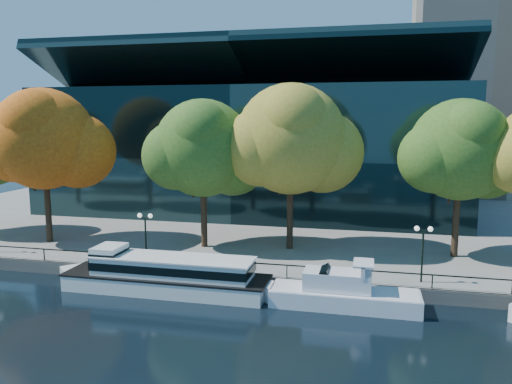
% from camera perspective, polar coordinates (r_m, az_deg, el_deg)
% --- Properties ---
extents(ground, '(160.00, 160.00, 0.00)m').
position_cam_1_polar(ground, '(35.25, -5.61, -12.33)').
color(ground, black).
rests_on(ground, ground).
extents(promenade, '(90.00, 67.08, 1.00)m').
position_cam_1_polar(promenade, '(69.45, 3.99, -1.52)').
color(promenade, slate).
rests_on(promenade, ground).
extents(railing, '(88.20, 0.08, 0.99)m').
position_cam_1_polar(railing, '(37.57, -4.06, -7.87)').
color(railing, black).
rests_on(railing, promenade).
extents(convention_building, '(50.00, 24.57, 21.43)m').
position_cam_1_polar(convention_building, '(64.79, -0.09, 4.92)').
color(convention_building, black).
rests_on(convention_building, ground).
extents(tour_boat, '(16.47, 3.67, 3.13)m').
position_cam_1_polar(tour_boat, '(37.34, -10.81, -9.08)').
color(tour_boat, silver).
rests_on(tour_boat, ground).
extents(cruiser_near, '(10.90, 2.81, 3.16)m').
position_cam_1_polar(cruiser_near, '(34.33, 9.35, -11.23)').
color(cruiser_near, silver).
rests_on(cruiser_near, ground).
extents(tree_1, '(11.58, 9.49, 14.23)m').
position_cam_1_polar(tree_1, '(49.56, -22.95, 5.37)').
color(tree_1, black).
rests_on(tree_1, promenade).
extents(tree_2, '(10.76, 8.82, 13.18)m').
position_cam_1_polar(tree_2, '(44.10, -5.88, 4.77)').
color(tree_2, black).
rests_on(tree_2, promenade).
extents(tree_3, '(11.99, 9.83, 14.49)m').
position_cam_1_polar(tree_3, '(43.23, 4.23, 5.78)').
color(tree_3, black).
rests_on(tree_3, promenade).
extents(tree_4, '(10.34, 8.48, 13.07)m').
position_cam_1_polar(tree_4, '(43.91, 22.52, 4.25)').
color(tree_4, black).
rests_on(tree_4, promenade).
extents(lamp_1, '(1.26, 0.36, 4.03)m').
position_cam_1_polar(lamp_1, '(40.55, -12.54, -3.86)').
color(lamp_1, black).
rests_on(lamp_1, promenade).
extents(lamp_2, '(1.26, 0.36, 4.03)m').
position_cam_1_polar(lamp_2, '(36.88, 18.55, -5.32)').
color(lamp_2, black).
rests_on(lamp_2, promenade).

